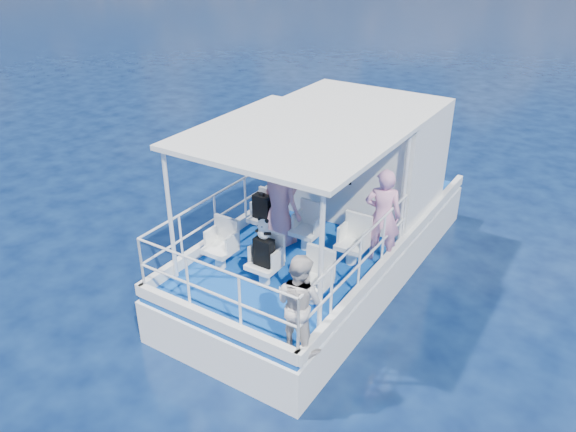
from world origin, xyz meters
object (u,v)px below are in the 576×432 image
object	(u,v)px
backpack_center	(264,252)
passenger_stbd_aft	(299,303)
panda	(263,228)
passenger_port_fwd	(280,199)

from	to	relation	value
backpack_center	passenger_stbd_aft	bearing A→B (deg)	-37.86
passenger_stbd_aft	panda	bearing A→B (deg)	-31.83
backpack_center	panda	bearing A→B (deg)	124.36
passenger_port_fwd	panda	distance (m)	1.39
panda	passenger_port_fwd	bearing A→B (deg)	112.38
passenger_port_fwd	backpack_center	size ratio (longest dim) A/B	3.70
passenger_stbd_aft	backpack_center	xyz separation A→B (m)	(-1.23, 0.95, -0.11)
passenger_port_fwd	panda	bearing A→B (deg)	129.21
passenger_stbd_aft	panda	xyz separation A→B (m)	(-1.24, 0.98, 0.30)
backpack_center	panda	world-z (taller)	panda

